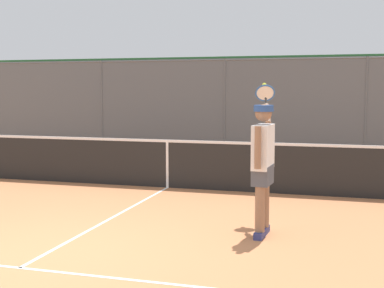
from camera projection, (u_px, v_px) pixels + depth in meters
The scene contains 4 objects.
ground_plane at pixel (43, 255), 6.35m from camera, with size 60.00×60.00×0.00m, color #C67A4C.
fence_backdrop at pixel (229, 106), 16.03m from camera, with size 18.50×1.37×2.90m.
tennis_net at pixel (168, 163), 10.65m from camera, with size 11.12×0.09×1.07m.
tennis_player at pixel (263, 158), 7.11m from camera, with size 0.42×1.45×2.05m.
Camera 1 is at (-3.42, 5.44, 1.96)m, focal length 50.14 mm.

